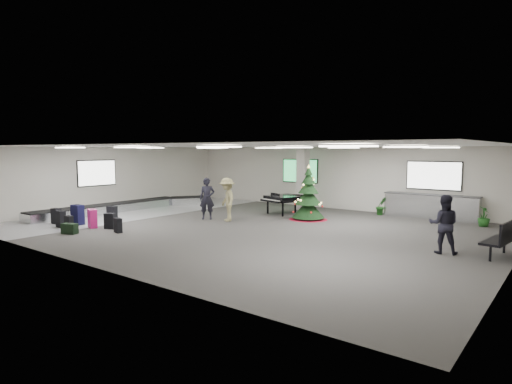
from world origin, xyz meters
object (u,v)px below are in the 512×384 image
Objects in this scene: baggage_carousel at (127,206)px; potted_plant_right at (484,217)px; traveler_b at (227,200)px; service_counter at (430,206)px; traveler_bench at (444,224)px; potted_plant_left at (381,206)px; pink_suitcase at (92,218)px; traveler_a at (207,199)px; christmas_tree at (308,201)px; bench at (503,237)px; grand_piano at (285,198)px.

baggage_carousel is 16.23m from potted_plant_right.
traveler_b reaches higher than baggage_carousel.
service_counter is 2.18× the size of traveler_b.
potted_plant_left is at bearing -70.34° from traveler_bench.
traveler_b is (3.16, 4.42, 0.56)m from pink_suitcase.
traveler_a is at bearing -133.97° from potted_plant_left.
potted_plant_right is at bearing 22.96° from christmas_tree.
grand_piano is at bearing 168.43° from bench.
potted_plant_left reaches higher than baggage_carousel.
baggage_carousel is at bearing 147.42° from traveler_a.
grand_piano is 10.06m from bench.
bench is at bearing -59.04° from service_counter.
traveler_bench reaches higher than grand_piano.
potted_plant_left is (3.80, 2.45, -0.31)m from grand_piano.
bench is 2.04× the size of potted_plant_left.
traveler_b reaches higher than potted_plant_right.
potted_plant_left is at bearing 57.37° from christmas_tree.
traveler_b is at bearing -28.96° from traveler_a.
traveler_b is 7.32m from potted_plant_left.
traveler_bench is (9.90, -0.29, -0.04)m from traveler_a.
pink_suitcase is 8.62m from grand_piano.
traveler_b is (-6.73, -6.05, 0.38)m from service_counter.
service_counter reaches higher than baggage_carousel.
pink_suitcase is 12.73m from potted_plant_left.
bench is (3.61, -6.02, 0.05)m from service_counter.
potted_plant_right is (4.41, -0.46, -0.02)m from potted_plant_left.
grand_piano reaches higher than baggage_carousel.
service_counter is at bearing -87.00° from traveler_bench.
service_counter is at bearing 0.41° from traveler_a.
traveler_bench is 2.06× the size of potted_plant_left.
service_counter is (12.84, 6.73, 0.33)m from baggage_carousel.
potted_plant_right is (2.29, -0.85, -0.14)m from service_counter.
potted_plant_left reaches higher than potted_plant_right.
bench reaches higher than potted_plant_right.
traveler_a is 11.40m from potted_plant_right.
traveler_bench reaches higher than pink_suitcase.
baggage_carousel is 5.56× the size of traveler_bench.
traveler_a reaches higher than potted_plant_left.
baggage_carousel is 5.29× the size of traveler_a.
service_counter is 5.51m from christmas_tree.
grand_piano is 8.45m from potted_plant_right.
potted_plant_left is at bearing 69.55° from pink_suitcase.
bench is at bearing -17.38° from christmas_tree.
baggage_carousel is 7.96m from grand_piano.
christmas_tree is 7.03m from potted_plant_right.
potted_plant_right is (9.02, 5.21, -0.53)m from traveler_b.
bench is at bearing -176.67° from traveler_bench.
christmas_tree reaches higher than potted_plant_right.
grand_piano is at bearing -147.21° from potted_plant_left.
traveler_a is 2.16× the size of potted_plant_left.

